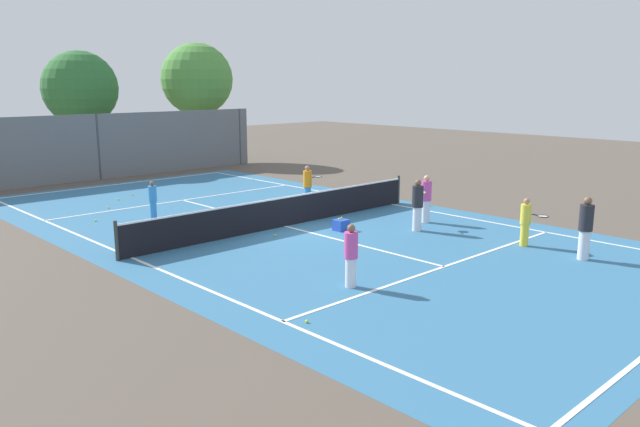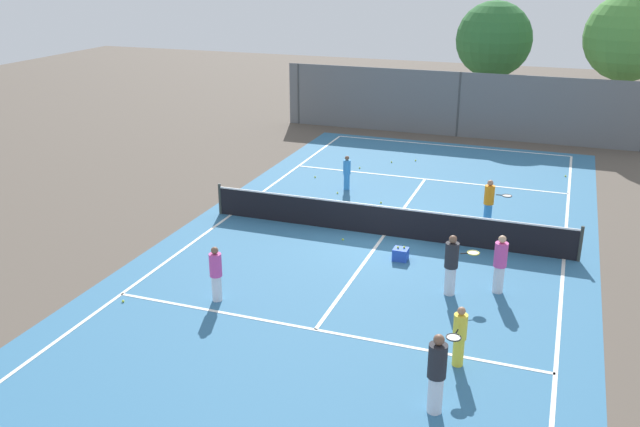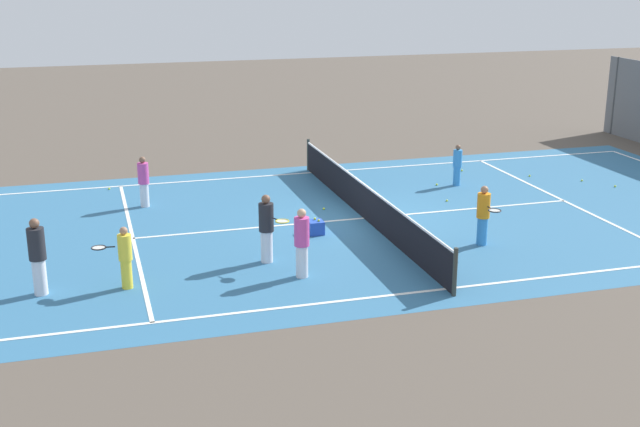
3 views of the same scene
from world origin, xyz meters
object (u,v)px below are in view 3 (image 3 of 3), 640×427
(player_5, at_px, (38,256))
(player_6, at_px, (144,181))
(player_2, at_px, (302,242))
(tennis_ball_2, at_px, (437,184))
(player_0, at_px, (483,215))
(ball_crate, at_px, (316,227))
(tennis_ball_4, at_px, (324,209))
(player_1, at_px, (457,165))
(player_3, at_px, (125,257))
(tennis_ball_3, at_px, (582,180))
(player_4, at_px, (267,228))
(tennis_ball_6, at_px, (530,176))
(tennis_ball_5, at_px, (109,189))
(tennis_ball_0, at_px, (615,186))
(tennis_ball_7, at_px, (462,170))
(tennis_ball_1, at_px, (447,201))

(player_5, height_order, player_6, player_5)
(player_2, relative_size, tennis_ball_2, 24.71)
(player_0, bearing_deg, ball_crate, -118.21)
(tennis_ball_4, bearing_deg, player_1, 106.53)
(player_1, height_order, player_5, player_5)
(player_3, bearing_deg, player_0, 92.93)
(tennis_ball_3, bearing_deg, player_4, -68.59)
(player_0, height_order, tennis_ball_6, player_0)
(player_1, xyz_separation_m, player_3, (6.04, -10.83, 0.05))
(ball_crate, height_order, tennis_ball_2, ball_crate)
(tennis_ball_5, bearing_deg, player_0, 47.44)
(tennis_ball_4, bearing_deg, tennis_ball_0, 88.94)
(player_5, bearing_deg, player_1, 114.96)
(ball_crate, bearing_deg, tennis_ball_5, -140.33)
(tennis_ball_5, relative_size, tennis_ball_6, 1.00)
(player_2, xyz_separation_m, tennis_ball_7, (-8.13, 7.92, -0.80))
(player_3, xyz_separation_m, player_6, (-6.39, 0.94, 0.04))
(player_0, bearing_deg, tennis_ball_6, 141.02)
(ball_crate, xyz_separation_m, tennis_ball_6, (-3.87, 8.62, -0.15))
(player_3, height_order, tennis_ball_3, player_3)
(tennis_ball_5, height_order, tennis_ball_6, same)
(tennis_ball_1, distance_m, tennis_ball_6, 4.44)
(player_6, distance_m, tennis_ball_1, 9.06)
(player_6, height_order, tennis_ball_7, player_6)
(player_1, relative_size, player_3, 0.94)
(player_2, relative_size, player_4, 0.97)
(player_4, bearing_deg, ball_crate, 135.68)
(tennis_ball_2, bearing_deg, player_2, -43.58)
(tennis_ball_3, relative_size, tennis_ball_5, 1.00)
(tennis_ball_6, bearing_deg, ball_crate, -65.84)
(tennis_ball_0, bearing_deg, player_2, -67.64)
(player_3, height_order, tennis_ball_6, player_3)
(tennis_ball_1, height_order, tennis_ball_2, same)
(player_3, relative_size, ball_crate, 3.31)
(player_0, height_order, tennis_ball_4, player_0)
(tennis_ball_0, bearing_deg, player_3, -74.30)
(player_0, relative_size, tennis_ball_4, 23.56)
(tennis_ball_4, relative_size, tennis_ball_7, 1.00)
(player_4, relative_size, tennis_ball_7, 25.44)
(tennis_ball_0, relative_size, tennis_ball_6, 1.00)
(player_5, xyz_separation_m, tennis_ball_4, (-4.42, 7.72, -0.85))
(player_1, xyz_separation_m, tennis_ball_2, (-0.17, -0.61, -0.65))
(tennis_ball_0, xyz_separation_m, tennis_ball_6, (-1.98, -1.94, 0.00))
(player_3, relative_size, tennis_ball_4, 21.55)
(player_2, xyz_separation_m, tennis_ball_5, (-9.07, -3.92, -0.80))
(player_5, xyz_separation_m, tennis_ball_5, (-8.49, 1.80, -0.85))
(player_2, relative_size, tennis_ball_7, 24.71)
(tennis_ball_4, bearing_deg, player_0, 35.98)
(tennis_ball_2, bearing_deg, player_6, -91.16)
(player_4, xyz_separation_m, tennis_ball_1, (-3.61, 6.37, -0.83))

